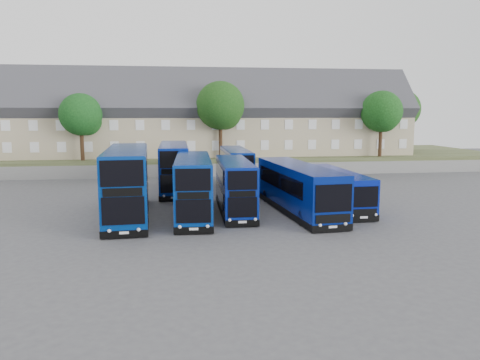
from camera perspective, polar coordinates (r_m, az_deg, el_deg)
name	(u,v)px	position (r m, az deg, el deg)	size (l,w,h in m)	color
ground	(227,224)	(31.62, -1.58, -5.43)	(120.00, 120.00, 0.00)	#49494E
retaining_wall	(205,170)	(55.06, -4.29, 1.20)	(70.00, 0.40, 1.50)	slate
earth_bank	(201,160)	(64.96, -4.84, 2.49)	(80.00, 20.00, 2.00)	#424929
terrace_row	(202,119)	(60.65, -4.70, 7.38)	(54.00, 10.40, 11.20)	tan
dd_front_left	(128,184)	(34.33, -13.55, -0.47)	(3.48, 12.45, 4.90)	navy
dd_front_mid	(193,188)	(33.80, -5.72, -0.95)	(2.86, 10.84, 4.27)	navy
dd_front_right	(235,187)	(35.02, -0.64, -0.90)	(2.47, 9.86, 3.90)	#082195
dd_rear_left	(174,168)	(44.87, -8.06, 1.40)	(2.59, 11.25, 4.47)	navy
dd_rear_right	(236,170)	(45.83, -0.50, 1.27)	(2.26, 9.84, 3.90)	navy
coach_east_a	(298,189)	(35.48, 7.07, -1.11)	(3.85, 13.22, 3.57)	navy
coach_east_b	(336,190)	(37.62, 11.62, -1.17)	(2.54, 10.76, 2.92)	#081C9C
tree_west	(82,116)	(56.64, -18.68, 7.38)	(4.80, 4.80, 7.65)	#382314
tree_mid	(221,107)	(56.42, -2.27, 8.83)	(5.76, 5.76, 9.18)	#382314
tree_east	(382,113)	(61.19, 16.95, 7.80)	(5.12, 5.12, 8.16)	#382314
tree_far	(401,111)	(70.10, 19.06, 8.00)	(5.44, 5.44, 8.67)	#382314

